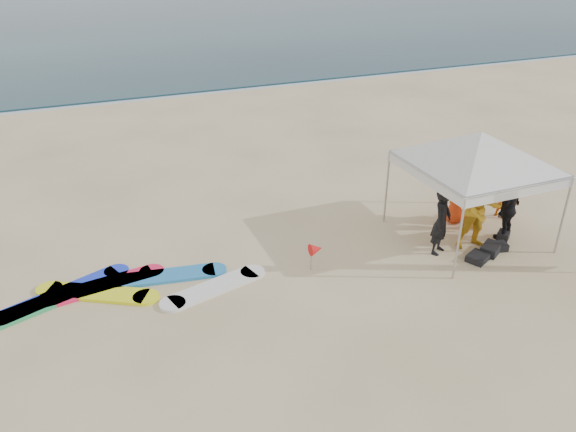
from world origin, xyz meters
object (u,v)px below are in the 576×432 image
(person_seated, at_px, (503,201))
(marker_pennant, at_px, (316,249))
(person_black_a, at_px, (441,222))
(person_orange_b, at_px, (460,191))
(person_yellow, at_px, (481,210))
(person_orange_a, at_px, (478,192))
(canopy_tent, at_px, (482,132))
(person_black_b, at_px, (509,209))
(surfboard_spread, at_px, (113,290))

(person_seated, height_order, marker_pennant, person_seated)
(person_black_a, height_order, person_orange_b, person_orange_b)
(person_yellow, distance_m, person_orange_a, 1.02)
(person_black_a, relative_size, canopy_tent, 0.39)
(person_orange_b, distance_m, canopy_tent, 2.01)
(canopy_tent, bearing_deg, person_orange_a, 34.72)
(person_black_a, distance_m, person_black_b, 1.89)
(person_seated, bearing_deg, person_orange_a, 88.67)
(surfboard_spread, bearing_deg, person_black_b, -7.91)
(person_yellow, xyz_separation_m, person_orange_b, (0.41, 1.28, -0.13))
(person_black_b, bearing_deg, canopy_tent, -50.20)
(person_orange_b, xyz_separation_m, person_seated, (1.25, -0.23, -0.40))
(person_yellow, relative_size, marker_pennant, 3.07)
(person_yellow, height_order, canopy_tent, canopy_tent)
(person_seated, bearing_deg, marker_pennant, 82.72)
(person_seated, height_order, canopy_tent, canopy_tent)
(person_orange_a, distance_m, person_orange_b, 0.48)
(person_yellow, distance_m, surfboard_spread, 8.42)
(person_yellow, bearing_deg, marker_pennant, 179.82)
(person_black_a, height_order, marker_pennant, person_black_a)
(person_black_b, xyz_separation_m, marker_pennant, (-4.86, 0.49, -0.30))
(person_orange_b, xyz_separation_m, canopy_tent, (-0.30, -0.76, 1.84))
(person_seated, distance_m, canopy_tent, 2.77)
(person_black_b, xyz_separation_m, person_orange_b, (-0.51, 1.19, 0.05))
(person_black_a, relative_size, person_orange_a, 0.82)
(person_black_a, height_order, person_orange_a, person_orange_a)
(person_seated, bearing_deg, canopy_tent, 96.80)
(person_black_b, distance_m, canopy_tent, 2.10)
(person_orange_a, bearing_deg, person_black_b, 146.27)
(person_yellow, relative_size, person_orange_a, 1.00)
(person_yellow, height_order, marker_pennant, person_yellow)
(person_orange_b, height_order, marker_pennant, person_orange_b)
(person_orange_a, relative_size, person_orange_b, 1.15)
(person_black_b, xyz_separation_m, canopy_tent, (-0.81, 0.44, 1.89))
(person_seated, bearing_deg, person_yellow, 110.15)
(person_yellow, xyz_separation_m, surfboard_spread, (-8.26, 1.36, -0.94))
(person_yellow, height_order, person_orange_a, person_orange_a)
(person_orange_b, xyz_separation_m, surfboard_spread, (-8.67, 0.08, -0.82))
(person_orange_b, height_order, surfboard_spread, person_orange_b)
(person_yellow, xyz_separation_m, person_orange_a, (0.58, 0.84, 0.00))
(person_black_a, bearing_deg, marker_pennant, 138.87)
(marker_pennant, bearing_deg, person_orange_a, 3.40)
(person_orange_b, bearing_deg, surfboard_spread, 1.38)
(person_orange_b, bearing_deg, person_yellow, 74.03)
(canopy_tent, relative_size, marker_pennant, 6.43)
(person_orange_a, bearing_deg, person_yellow, 87.63)
(person_seated, distance_m, surfboard_spread, 9.93)
(marker_pennant, bearing_deg, person_seated, 4.84)
(person_black_b, bearing_deg, person_seated, -149.29)
(person_orange_a, relative_size, canopy_tent, 0.48)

